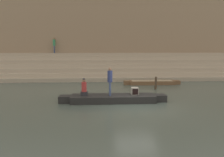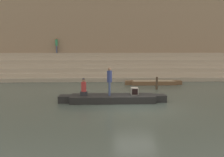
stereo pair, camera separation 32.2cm
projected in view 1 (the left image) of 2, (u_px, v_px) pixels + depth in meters
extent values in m
plane|color=#47544C|center=(136.00, 106.00, 12.93)|extent=(120.00, 120.00, 0.00)
cube|color=tan|center=(119.00, 77.00, 24.27)|extent=(36.00, 4.86, 0.40)
cube|color=#B2A28D|center=(119.00, 73.00, 24.56)|extent=(36.00, 4.17, 0.40)
cube|color=tan|center=(119.00, 69.00, 24.85)|extent=(36.00, 3.47, 0.40)
cube|color=#B2A28D|center=(119.00, 65.00, 25.13)|extent=(36.00, 2.78, 0.40)
cube|color=tan|center=(118.00, 62.00, 25.42)|extent=(36.00, 2.08, 0.40)
cube|color=#B2A28D|center=(118.00, 58.00, 25.71)|extent=(36.00, 1.39, 0.40)
cube|color=tan|center=(118.00, 55.00, 25.99)|extent=(36.00, 0.69, 0.40)
cube|color=#937A60|center=(117.00, 35.00, 26.60)|extent=(34.20, 1.20, 9.77)
cube|color=brown|center=(118.00, 73.00, 26.64)|extent=(34.20, 0.12, 0.60)
cube|color=black|center=(113.00, 98.00, 13.93)|extent=(5.33, 1.33, 0.43)
cube|color=tan|center=(113.00, 96.00, 13.90)|extent=(4.90, 1.23, 0.05)
cube|color=black|center=(160.00, 98.00, 14.09)|extent=(0.75, 0.73, 0.43)
cube|color=black|center=(65.00, 99.00, 13.76)|extent=(0.75, 0.73, 0.43)
cylinder|color=olive|center=(100.00, 94.00, 14.62)|extent=(2.82, 0.04, 0.04)
cylinder|color=#3D4C75|center=(110.00, 89.00, 13.84)|extent=(0.13, 0.13, 0.86)
cylinder|color=#3D4C75|center=(110.00, 89.00, 13.67)|extent=(0.13, 0.13, 0.86)
cylinder|color=navy|center=(110.00, 76.00, 13.64)|extent=(0.31, 0.31, 0.71)
sphere|color=#8C664C|center=(110.00, 69.00, 13.58)|extent=(0.20, 0.20, 0.20)
cube|color=#28282D|center=(84.00, 94.00, 13.80)|extent=(0.44, 0.34, 0.25)
cylinder|color=#B23333|center=(84.00, 87.00, 13.73)|extent=(0.31, 0.31, 0.61)
sphere|color=#8C664C|center=(84.00, 80.00, 13.68)|extent=(0.20, 0.20, 0.20)
sphere|color=#333338|center=(84.00, 79.00, 13.67)|extent=(0.17, 0.17, 0.17)
cube|color=#9E998E|center=(135.00, 91.00, 14.07)|extent=(0.45, 0.46, 0.46)
cube|color=black|center=(135.00, 92.00, 13.84)|extent=(0.37, 0.02, 0.38)
cube|color=brown|center=(152.00, 82.00, 20.49)|extent=(4.13, 1.02, 0.35)
cube|color=tan|center=(152.00, 81.00, 20.46)|extent=(3.80, 0.92, 0.05)
cube|color=brown|center=(176.00, 82.00, 20.61)|extent=(0.58, 0.56, 0.35)
cube|color=brown|center=(127.00, 83.00, 20.36)|extent=(0.58, 0.56, 0.35)
cylinder|color=#473828|center=(156.00, 83.00, 18.04)|extent=(0.17, 0.17, 1.04)
cylinder|color=#3D4C75|center=(55.00, 49.00, 25.58)|extent=(0.12, 0.12, 0.86)
cylinder|color=#3D4C75|center=(54.00, 49.00, 25.42)|extent=(0.12, 0.12, 0.86)
cylinder|color=#338456|center=(54.00, 43.00, 25.39)|extent=(0.30, 0.30, 0.71)
sphere|color=#8C664C|center=(54.00, 39.00, 25.32)|extent=(0.20, 0.20, 0.20)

